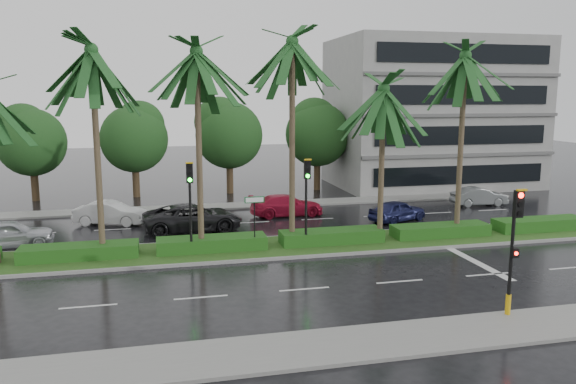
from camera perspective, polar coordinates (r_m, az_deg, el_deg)
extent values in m
plane|color=black|center=(26.81, -1.08, -6.35)|extent=(120.00, 120.00, 0.00)
cube|color=slate|center=(17.56, 6.18, -15.16)|extent=(40.00, 2.40, 0.12)
cube|color=slate|center=(38.30, -4.85, -1.38)|extent=(40.00, 2.00, 0.12)
cube|color=gray|center=(27.74, -1.51, -5.65)|extent=(36.00, 4.00, 0.14)
cube|color=#1A4717|center=(27.72, -1.51, -5.50)|extent=(35.60, 3.70, 0.02)
cube|color=#234D16|center=(27.35, -20.41, -5.68)|extent=(5.20, 1.40, 0.60)
cube|color=#234D16|center=(27.21, -7.74, -5.22)|extent=(5.20, 1.40, 0.60)
cube|color=#234D16|center=(28.38, 4.44, -4.53)|extent=(5.20, 1.40, 0.60)
cube|color=#234D16|center=(30.69, 15.21, -3.76)|extent=(5.20, 1.40, 0.60)
cube|color=#234D16|center=(33.92, 24.19, -3.00)|extent=(5.20, 1.40, 0.60)
cube|color=silver|center=(33.70, -24.20, -3.86)|extent=(2.00, 0.12, 0.01)
cube|color=silver|center=(21.68, -19.63, -10.89)|extent=(2.00, 0.12, 0.01)
cube|color=silver|center=(33.14, -17.39, -3.66)|extent=(2.00, 0.12, 0.01)
cube|color=silver|center=(21.56, -8.84, -10.53)|extent=(2.00, 0.12, 0.01)
cube|color=silver|center=(33.07, -10.46, -3.40)|extent=(2.00, 0.12, 0.01)
cube|color=silver|center=(22.18, 1.67, -9.83)|extent=(2.00, 0.12, 0.01)
cube|color=silver|center=(33.48, -3.60, -3.09)|extent=(2.00, 0.12, 0.01)
cube|color=silver|center=(23.47, 11.27, -8.90)|extent=(2.00, 0.12, 0.01)
cube|color=silver|center=(34.35, 3.01, -2.75)|extent=(2.00, 0.12, 0.01)
cube|color=silver|center=(25.34, 19.62, -7.89)|extent=(2.00, 0.12, 0.01)
cube|color=silver|center=(35.65, 9.20, -2.40)|extent=(2.00, 0.12, 0.01)
cube|color=silver|center=(27.66, 26.66, -6.90)|extent=(2.00, 0.12, 0.01)
cube|color=silver|center=(37.33, 14.89, -2.06)|extent=(2.00, 0.12, 0.01)
cube|color=silver|center=(39.35, 20.04, -1.73)|extent=(2.00, 0.12, 0.01)
cube|color=silver|center=(27.21, 18.24, -6.60)|extent=(0.40, 6.00, 0.01)
cylinder|color=#453D28|center=(26.56, -18.80, 3.50)|extent=(0.28, 0.28, 9.27)
cylinder|color=#453D28|center=(27.35, -18.29, -5.73)|extent=(0.40, 0.40, 0.44)
cylinder|color=#453D28|center=(26.30, -9.02, 3.83)|extent=(0.28, 0.28, 9.26)
cylinder|color=#453D28|center=(27.10, -8.77, -5.48)|extent=(0.40, 0.40, 0.44)
cylinder|color=#453D28|center=(27.26, 0.42, 4.74)|extent=(0.28, 0.28, 9.81)
cylinder|color=#453D28|center=(28.06, 0.41, -4.83)|extent=(0.40, 0.40, 0.44)
cylinder|color=#453D28|center=(28.39, 9.48, 2.60)|extent=(0.28, 0.28, 7.63)
cylinder|color=#453D28|center=(29.05, 9.28, -4.46)|extent=(0.40, 0.40, 0.44)
cylinder|color=#453D28|center=(30.57, 17.14, 4.38)|extent=(0.28, 0.28, 9.30)
cylinder|color=#453D28|center=(31.27, 16.73, -3.73)|extent=(0.40, 0.40, 0.44)
cylinder|color=black|center=(20.34, 21.69, -6.99)|extent=(0.12, 0.12, 3.40)
cube|color=black|center=(19.71, 22.37, -1.13)|extent=(0.30, 0.18, 0.90)
cube|color=gold|center=(19.53, 22.67, 0.19)|extent=(0.34, 0.12, 0.06)
cylinder|color=#FF0C05|center=(19.58, 22.60, -0.32)|extent=(0.18, 0.04, 0.18)
cylinder|color=black|center=(19.63, 22.54, -1.18)|extent=(0.18, 0.04, 0.18)
cylinder|color=black|center=(19.68, 22.49, -2.04)|extent=(0.18, 0.04, 0.18)
cylinder|color=gold|center=(20.75, 21.45, -10.57)|extent=(0.18, 0.18, 0.70)
cube|color=black|center=(20.08, 22.04, -5.75)|extent=(0.22, 0.16, 0.32)
cylinder|color=#FF0C05|center=(20.01, 22.18, -5.81)|extent=(0.12, 0.03, 0.12)
cylinder|color=black|center=(26.23, -9.86, -2.69)|extent=(0.12, 0.12, 3.40)
cube|color=black|center=(25.68, -9.98, 1.91)|extent=(0.30, 0.18, 0.90)
cube|color=gold|center=(25.50, -9.99, 2.95)|extent=(0.34, 0.12, 0.06)
cylinder|color=black|center=(25.54, -9.98, 2.55)|extent=(0.18, 0.04, 0.18)
cylinder|color=black|center=(25.58, -9.96, 1.88)|extent=(0.18, 0.04, 0.18)
cylinder|color=#0CE519|center=(25.62, -9.94, 1.22)|extent=(0.18, 0.04, 0.18)
cylinder|color=black|center=(27.08, 1.84, -2.16)|extent=(0.12, 0.12, 3.40)
cube|color=black|center=(26.55, 1.96, 2.31)|extent=(0.30, 0.18, 0.90)
cube|color=gold|center=(26.38, 2.04, 3.31)|extent=(0.34, 0.12, 0.06)
cylinder|color=black|center=(26.42, 2.02, 2.93)|extent=(0.18, 0.04, 0.18)
cylinder|color=black|center=(26.46, 2.02, 2.28)|extent=(0.18, 0.04, 0.18)
cylinder|color=#0CE519|center=(26.50, 2.02, 1.64)|extent=(0.18, 0.04, 0.18)
cylinder|color=black|center=(26.74, -3.41, -3.20)|extent=(0.06, 0.06, 2.60)
cube|color=#0C5926|center=(26.48, -3.43, -0.79)|extent=(0.95, 0.04, 0.30)
cube|color=white|center=(26.46, -3.42, -0.80)|extent=(0.85, 0.01, 0.22)
cylinder|color=#362C18|center=(44.00, -24.32, 0.69)|extent=(0.52, 0.52, 2.33)
sphere|color=#173F18|center=(43.67, -24.60, 4.62)|extent=(4.80, 4.80, 4.80)
sphere|color=#173F18|center=(43.91, -24.61, 5.87)|extent=(3.60, 3.60, 3.60)
cylinder|color=#362C18|center=(43.18, -15.18, 1.10)|extent=(0.52, 0.52, 2.39)
sphere|color=#173F18|center=(42.84, -15.37, 5.22)|extent=(4.92, 4.92, 4.92)
sphere|color=#173F18|center=(43.08, -15.41, 6.51)|extent=(3.69, 3.69, 3.69)
cylinder|color=#362C18|center=(43.47, -5.93, 1.51)|extent=(0.52, 0.52, 2.49)
sphere|color=#173F18|center=(43.13, -6.00, 5.76)|extent=(5.11, 5.11, 5.11)
sphere|color=#173F18|center=(43.37, -6.08, 7.10)|extent=(3.83, 3.83, 3.83)
cylinder|color=#362C18|center=(44.88, 2.97, 1.80)|extent=(0.52, 0.52, 2.46)
sphere|color=#173F18|center=(44.55, 3.01, 5.87)|extent=(5.06, 5.06, 5.06)
sphere|color=#173F18|center=(44.79, 2.91, 7.16)|extent=(3.80, 3.80, 3.80)
cylinder|color=#362C18|center=(47.32, 11.15, 1.83)|extent=(0.52, 0.52, 2.13)
sphere|color=#173F18|center=(47.02, 11.26, 5.18)|extent=(4.38, 4.38, 4.38)
sphere|color=#173F18|center=(47.24, 11.14, 6.24)|extent=(3.29, 3.29, 3.29)
cube|color=gray|center=(48.67, 14.35, 7.77)|extent=(16.00, 10.00, 12.00)
imported|color=silver|center=(31.01, -26.49, -3.83)|extent=(2.37, 4.37, 1.41)
imported|color=silver|center=(34.35, -17.58, -2.05)|extent=(2.56, 4.37, 1.36)
imported|color=black|center=(31.62, -9.65, -2.58)|extent=(2.97, 5.65, 1.52)
imported|color=#A7122E|center=(35.12, -0.15, -1.36)|extent=(1.99, 4.64, 1.33)
imported|color=#181B48|center=(34.24, 11.04, -1.87)|extent=(2.85, 4.06, 1.28)
imported|color=slate|center=(40.59, 18.85, -0.44)|extent=(1.48, 3.83, 1.24)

